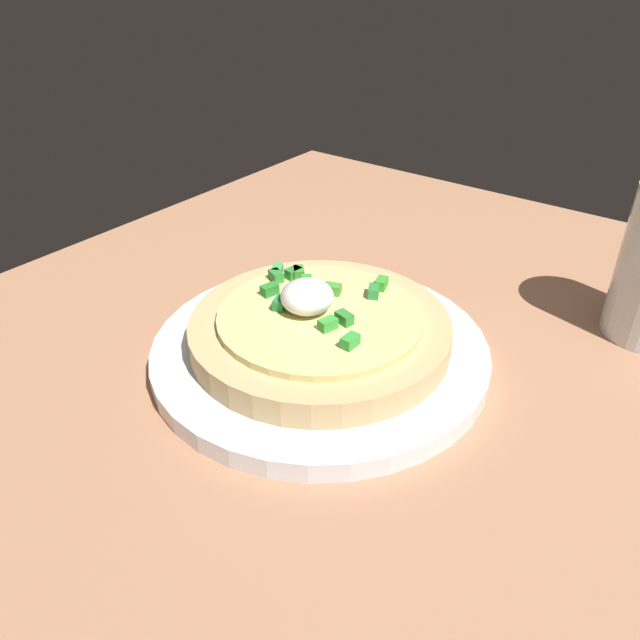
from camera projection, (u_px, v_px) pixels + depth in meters
dining_table at (387, 467)px, 39.02cm from camera, size 93.16×83.73×2.53cm
plate at (320, 351)px, 46.35cm from camera, size 25.05×25.05×1.48cm
pizza at (319, 327)px, 45.28cm from camera, size 19.20×19.20×4.93cm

